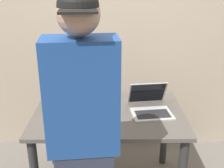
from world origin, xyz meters
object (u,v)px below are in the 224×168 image
(laptop, at_px, (150,105))
(person_figure, at_px, (84,140))
(beer_bottle_amber, at_px, (57,95))
(beer_bottle_brown, at_px, (64,95))
(beer_bottle_dark, at_px, (70,96))
(beer_bottle_green, at_px, (51,93))

(laptop, height_order, person_figure, person_figure)
(beer_bottle_amber, relative_size, beer_bottle_brown, 1.20)
(beer_bottle_dark, relative_size, beer_bottle_brown, 1.12)
(beer_bottle_amber, height_order, beer_bottle_dark, beer_bottle_amber)
(beer_bottle_dark, bearing_deg, beer_bottle_brown, 143.83)
(beer_bottle_amber, bearing_deg, laptop, -1.95)
(beer_bottle_amber, distance_m, person_figure, 0.78)
(laptop, xyz_separation_m, beer_bottle_green, (-0.84, 0.10, 0.07))
(laptop, xyz_separation_m, beer_bottle_dark, (-0.66, 0.05, 0.07))
(person_figure, bearing_deg, laptop, 55.54)
(beer_bottle_amber, xyz_separation_m, person_figure, (0.28, -0.73, 0.04))
(beer_bottle_amber, height_order, beer_bottle_green, beer_bottle_amber)
(beer_bottle_dark, bearing_deg, laptop, -3.94)
(beer_bottle_brown, height_order, person_figure, person_figure)
(beer_bottle_amber, relative_size, beer_bottle_green, 1.11)
(beer_bottle_green, bearing_deg, beer_bottle_brown, -4.67)
(beer_bottle_amber, height_order, beer_bottle_brown, beer_bottle_amber)
(beer_bottle_amber, relative_size, beer_bottle_dark, 1.07)
(beer_bottle_green, xyz_separation_m, person_figure, (0.35, -0.80, 0.04))
(beer_bottle_dark, distance_m, person_figure, 0.77)
(laptop, distance_m, beer_bottle_green, 0.84)
(beer_bottle_amber, bearing_deg, person_figure, -68.93)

